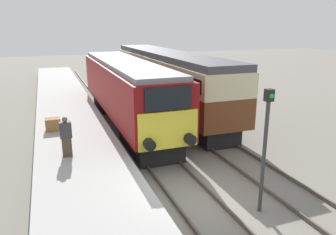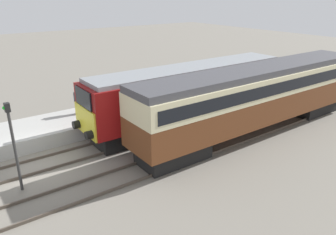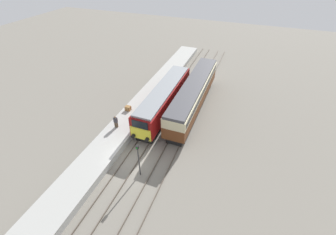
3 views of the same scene
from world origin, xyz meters
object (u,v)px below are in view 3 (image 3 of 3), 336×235
at_px(passenger_carriage, 194,93).
at_px(person_on_platform, 116,122).
at_px(locomotive, 164,99).
at_px(luggage_crate, 128,108).
at_px(signal_post, 139,158).

height_order(passenger_carriage, person_on_platform, passenger_carriage).
distance_m(locomotive, luggage_crate, 4.96).
distance_m(person_on_platform, luggage_crate, 3.68).
bearing_deg(luggage_crate, person_on_platform, -83.59).
height_order(passenger_carriage, luggage_crate, passenger_carriage).
height_order(passenger_carriage, signal_post, passenger_carriage).
distance_m(person_on_platform, signal_post, 7.34).
xyz_separation_m(person_on_platform, luggage_crate, (-0.41, 3.62, -0.49)).
height_order(locomotive, passenger_carriage, passenger_carriage).
xyz_separation_m(passenger_carriage, person_on_platform, (-7.20, -8.32, -0.83)).
xyz_separation_m(person_on_platform, signal_post, (5.50, -4.81, 0.75)).
bearing_deg(passenger_carriage, locomotive, -146.39).
bearing_deg(luggage_crate, signal_post, -54.97).
distance_m(passenger_carriage, signal_post, 13.23).
relative_size(locomotive, passenger_carriage, 0.87).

